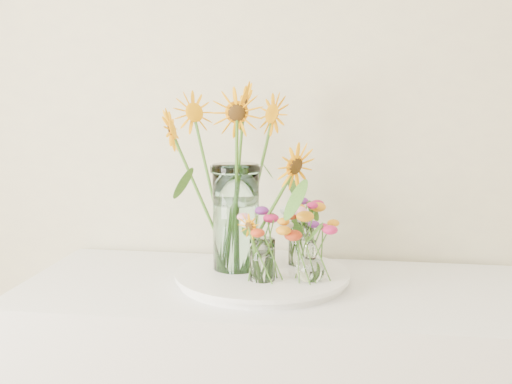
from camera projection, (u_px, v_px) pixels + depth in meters
tray at (262, 278)px, 1.79m from camera, size 0.46×0.46×0.02m
mason_jar at (236, 218)px, 1.80m from camera, size 0.17×0.17×0.30m
sunflower_bouquet at (236, 178)px, 1.78m from camera, size 0.95×0.95×0.53m
small_vase_a at (262, 261)px, 1.71m from camera, size 0.07×0.07×0.12m
wildflower_posy_a at (262, 244)px, 1.70m from camera, size 0.21×0.21×0.21m
small_vase_b at (311, 261)px, 1.71m from camera, size 0.09×0.09×0.11m
wildflower_posy_b at (311, 245)px, 1.70m from camera, size 0.21×0.21×0.20m
small_vase_c at (301, 244)px, 1.86m from camera, size 0.08×0.08×0.13m
wildflower_posy_c at (301, 229)px, 1.85m from camera, size 0.17×0.17×0.22m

